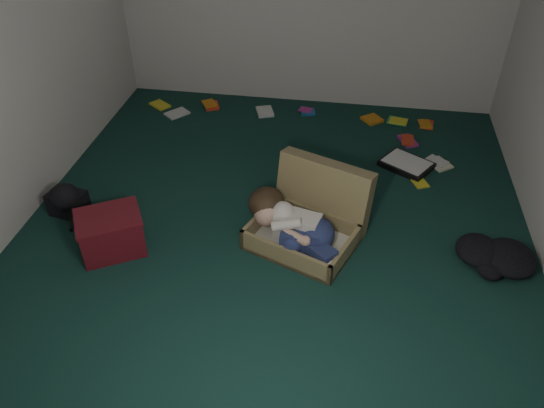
# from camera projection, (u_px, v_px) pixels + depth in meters

# --- Properties ---
(floor) EXTENTS (4.50, 4.50, 0.00)m
(floor) POSITION_uv_depth(u_px,v_px,m) (275.00, 227.00, 4.24)
(floor) COLOR #102E27
(floor) RESTS_ON ground
(wall_front) EXTENTS (4.50, 0.00, 4.50)m
(wall_front) POSITION_uv_depth(u_px,v_px,m) (167.00, 367.00, 1.69)
(wall_front) COLOR silver
(wall_front) RESTS_ON ground
(suitcase) EXTENTS (0.98, 0.97, 0.56)m
(suitcase) POSITION_uv_depth(u_px,v_px,m) (311.00, 218.00, 4.07)
(suitcase) COLOR olive
(suitcase) RESTS_ON floor
(person) EXTENTS (0.74, 0.61, 0.35)m
(person) POSITION_uv_depth(u_px,v_px,m) (293.00, 225.00, 3.93)
(person) COLOR silver
(person) RESTS_ON suitcase
(maroon_bin) EXTENTS (0.59, 0.55, 0.32)m
(maroon_bin) POSITION_uv_depth(u_px,v_px,m) (111.00, 233.00, 3.94)
(maroon_bin) COLOR #561119
(maroon_bin) RESTS_ON floor
(backpack) EXTENTS (0.41, 0.35, 0.22)m
(backpack) POSITION_uv_depth(u_px,v_px,m) (68.00, 202.00, 4.32)
(backpack) COLOR black
(backpack) RESTS_ON floor
(clothing_pile) EXTENTS (0.53, 0.46, 0.15)m
(clothing_pile) POSITION_uv_depth(u_px,v_px,m) (488.00, 262.00, 3.81)
(clothing_pile) COLOR black
(clothing_pile) RESTS_ON floor
(paper_tray) EXTENTS (0.54, 0.51, 0.06)m
(paper_tray) POSITION_uv_depth(u_px,v_px,m) (407.00, 164.00, 4.91)
(paper_tray) COLOR black
(paper_tray) RESTS_ON floor
(book_scatter) EXTENTS (3.14, 1.36, 0.02)m
(book_scatter) POSITION_uv_depth(u_px,v_px,m) (321.00, 126.00, 5.52)
(book_scatter) COLOR yellow
(book_scatter) RESTS_ON floor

